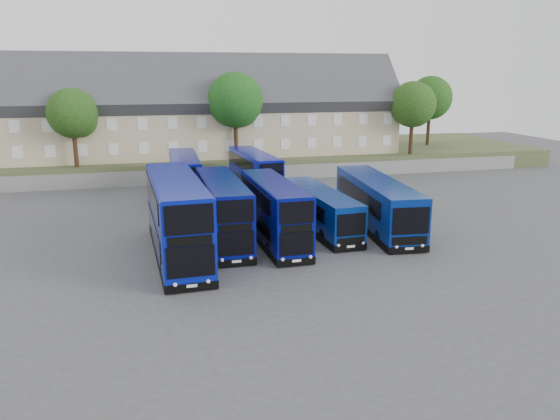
{
  "coord_description": "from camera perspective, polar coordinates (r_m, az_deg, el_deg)",
  "views": [
    {
      "loc": [
        -7.44,
        -31.51,
        11.05
      ],
      "look_at": [
        1.05,
        2.49,
        2.2
      ],
      "focal_mm": 35.0,
      "sensor_mm": 36.0,
      "label": 1
    }
  ],
  "objects": [
    {
      "name": "coach_east_b",
      "position": [
        40.39,
        10.07,
        0.61
      ],
      "size": [
        3.82,
        13.05,
        3.52
      ],
      "rotation": [
        0.0,
        0.0,
        -0.09
      ],
      "color": "navy",
      "rests_on": "ground"
    },
    {
      "name": "dd_front_mid",
      "position": [
        36.41,
        -6.02,
        -0.19
      ],
      "size": [
        2.47,
        10.62,
        4.21
      ],
      "rotation": [
        0.0,
        0.0,
        0.0
      ],
      "color": "#060C79",
      "rests_on": "ground"
    },
    {
      "name": "tree_west",
      "position": [
        57.11,
        -20.71,
        9.26
      ],
      "size": [
        4.8,
        4.8,
        7.65
      ],
      "color": "#382314",
      "rests_on": "earth_bank"
    },
    {
      "name": "dd_front_right",
      "position": [
        36.15,
        -0.63,
        -0.32
      ],
      "size": [
        2.63,
        10.33,
        4.08
      ],
      "rotation": [
        0.0,
        0.0,
        0.03
      ],
      "color": "#060C77",
      "rests_on": "ground"
    },
    {
      "name": "dd_rear_right",
      "position": [
        49.63,
        -2.68,
        3.61
      ],
      "size": [
        3.18,
        10.27,
        4.02
      ],
      "rotation": [
        0.0,
        0.0,
        0.09
      ],
      "color": "#0910A7",
      "rests_on": "ground"
    },
    {
      "name": "retaining_wall",
      "position": [
        56.94,
        -6.29,
        3.66
      ],
      "size": [
        70.0,
        0.4,
        1.5
      ],
      "primitive_type": "cube",
      "color": "slate",
      "rests_on": "ground"
    },
    {
      "name": "tree_east",
      "position": [
        63.98,
        13.79,
        10.49
      ],
      "size": [
        5.12,
        5.12,
        8.16
      ],
      "color": "#382314",
      "rests_on": "earth_bank"
    },
    {
      "name": "dd_rear_left",
      "position": [
        48.39,
        -9.9,
        3.16
      ],
      "size": [
        2.6,
        10.25,
        4.05
      ],
      "rotation": [
        0.0,
        0.0,
        -0.03
      ],
      "color": "#071082",
      "rests_on": "ground"
    },
    {
      "name": "tree_mid",
      "position": [
        57.98,
        -4.57,
        11.18
      ],
      "size": [
        5.76,
        5.76,
        9.18
      ],
      "color": "#382314",
      "rests_on": "earth_bank"
    },
    {
      "name": "dd_front_left",
      "position": [
        33.79,
        -10.7,
        -0.92
      ],
      "size": [
        3.34,
        12.35,
        4.87
      ],
      "rotation": [
        0.0,
        0.0,
        0.04
      ],
      "color": "#08169D",
      "rests_on": "ground"
    },
    {
      "name": "tree_far",
      "position": [
        72.96,
        15.49,
        11.06
      ],
      "size": [
        5.44,
        5.44,
        8.67
      ],
      "color": "#382314",
      "rests_on": "earth_bank"
    },
    {
      "name": "terrace_row",
      "position": [
        61.83,
        -10.01,
        9.83
      ],
      "size": [
        48.0,
        10.4,
        11.2
      ],
      "color": "tan",
      "rests_on": "earth_bank"
    },
    {
      "name": "earth_bank",
      "position": [
        66.69,
        -7.49,
        5.38
      ],
      "size": [
        80.0,
        20.0,
        2.0
      ],
      "primitive_type": "cube",
      "color": "#424828",
      "rests_on": "ground"
    },
    {
      "name": "ground",
      "position": [
        34.21,
        -0.69,
        -4.67
      ],
      "size": [
        120.0,
        120.0,
        0.0
      ],
      "primitive_type": "plane",
      "color": "#45454A",
      "rests_on": "ground"
    },
    {
      "name": "coach_east_a",
      "position": [
        39.17,
        4.24,
        -0.08
      ],
      "size": [
        2.85,
        10.83,
        2.93
      ],
      "rotation": [
        0.0,
        0.0,
        0.06
      ],
      "color": "navy",
      "rests_on": "ground"
    }
  ]
}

